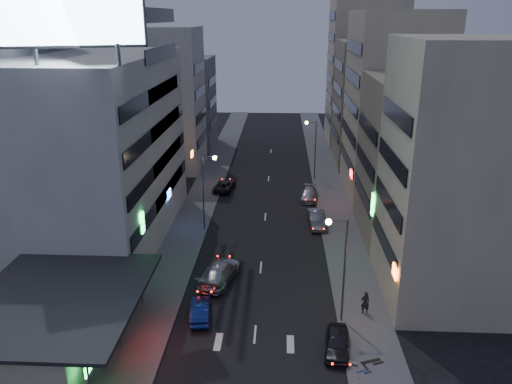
# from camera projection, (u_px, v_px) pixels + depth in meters

# --- Properties ---
(ground) EXTENTS (180.00, 180.00, 0.00)m
(ground) POSITION_uv_depth(u_px,v_px,m) (252.00, 372.00, 31.62)
(ground) COLOR black
(ground) RESTS_ON ground
(sidewalk_left) EXTENTS (4.00, 120.00, 0.12)m
(sidewalk_left) POSITION_uv_depth(u_px,v_px,m) (200.00, 203.00, 60.23)
(sidewalk_left) COLOR #4C4C4F
(sidewalk_left) RESTS_ON ground
(sidewalk_right) EXTENTS (4.00, 120.00, 0.12)m
(sidewalk_right) POSITION_uv_depth(u_px,v_px,m) (333.00, 205.00, 59.47)
(sidewalk_right) COLOR #4C4C4F
(sidewalk_right) RESTS_ON ground
(food_court) EXTENTS (11.00, 13.00, 3.88)m
(food_court) POSITION_uv_depth(u_px,v_px,m) (47.00, 321.00, 33.51)
(food_court) COLOR beige
(food_court) RESTS_ON ground
(white_building) EXTENTS (14.00, 24.00, 18.00)m
(white_building) POSITION_uv_depth(u_px,v_px,m) (89.00, 151.00, 48.27)
(white_building) COLOR silver
(white_building) RESTS_ON ground
(grey_tower) EXTENTS (10.00, 14.00, 34.00)m
(grey_tower) POSITION_uv_depth(u_px,v_px,m) (1.00, 63.00, 48.86)
(grey_tower) COLOR slate
(grey_tower) RESTS_ON ground
(shophouse_near) EXTENTS (10.00, 11.00, 20.00)m
(shophouse_near) POSITION_uv_depth(u_px,v_px,m) (458.00, 176.00, 37.46)
(shophouse_near) COLOR beige
(shophouse_near) RESTS_ON ground
(shophouse_mid) EXTENTS (11.00, 12.00, 16.00)m
(shophouse_mid) POSITION_uv_depth(u_px,v_px,m) (422.00, 160.00, 48.93)
(shophouse_mid) COLOR gray
(shophouse_mid) RESTS_ON ground
(shophouse_far) EXTENTS (10.00, 14.00, 22.00)m
(shophouse_far) POSITION_uv_depth(u_px,v_px,m) (392.00, 107.00, 60.20)
(shophouse_far) COLOR beige
(shophouse_far) RESTS_ON ground
(far_left_a) EXTENTS (11.00, 10.00, 20.00)m
(far_left_a) POSITION_uv_depth(u_px,v_px,m) (162.00, 100.00, 71.41)
(far_left_a) COLOR silver
(far_left_a) RESTS_ON ground
(far_left_b) EXTENTS (12.00, 10.00, 15.00)m
(far_left_b) POSITION_uv_depth(u_px,v_px,m) (178.00, 103.00, 84.51)
(far_left_b) COLOR slate
(far_left_b) RESTS_ON ground
(far_right_a) EXTENTS (11.00, 12.00, 18.00)m
(far_right_a) POSITION_uv_depth(u_px,v_px,m) (374.00, 103.00, 74.96)
(far_right_a) COLOR gray
(far_right_a) RESTS_ON ground
(far_right_b) EXTENTS (12.00, 12.00, 24.00)m
(far_right_b) POSITION_uv_depth(u_px,v_px,m) (364.00, 73.00, 87.13)
(far_right_b) COLOR beige
(far_right_b) RESTS_ON ground
(billboard) EXTENTS (9.52, 3.75, 6.20)m
(billboard) POSITION_uv_depth(u_px,v_px,m) (72.00, 11.00, 34.42)
(billboard) COLOR #595B60
(billboard) RESTS_ON white_building
(street_lamp_right_near) EXTENTS (1.60, 0.44, 8.02)m
(street_lamp_right_near) POSITION_uv_depth(u_px,v_px,m) (340.00, 256.00, 35.20)
(street_lamp_right_near) COLOR #595B60
(street_lamp_right_near) RESTS_ON sidewalk_right
(street_lamp_left) EXTENTS (1.60, 0.44, 8.02)m
(street_lamp_left) POSITION_uv_depth(u_px,v_px,m) (207.00, 182.00, 50.83)
(street_lamp_left) COLOR #595B60
(street_lamp_left) RESTS_ON sidewalk_left
(street_lamp_right_far) EXTENTS (1.60, 0.44, 8.02)m
(street_lamp_right_far) POSITION_uv_depth(u_px,v_px,m) (313.00, 142.00, 67.22)
(street_lamp_right_far) COLOR #595B60
(street_lamp_right_far) RESTS_ON sidewalk_right
(parked_car_right_near) EXTENTS (2.07, 4.17, 1.37)m
(parked_car_right_near) POSITION_uv_depth(u_px,v_px,m) (337.00, 343.00, 33.37)
(parked_car_right_near) COLOR #27272C
(parked_car_right_near) RESTS_ON ground
(parked_car_right_mid) EXTENTS (1.99, 4.86, 1.57)m
(parked_car_right_mid) POSITION_uv_depth(u_px,v_px,m) (317.00, 219.00, 53.47)
(parked_car_right_mid) COLOR gray
(parked_car_right_mid) RESTS_ON ground
(parked_car_left) EXTENTS (2.71, 4.93, 1.31)m
(parked_car_left) POSITION_uv_depth(u_px,v_px,m) (224.00, 186.00, 64.36)
(parked_car_left) COLOR #25262A
(parked_car_left) RESTS_ON ground
(parked_car_right_far) EXTENTS (2.31, 4.80, 1.35)m
(parked_car_right_far) POSITION_uv_depth(u_px,v_px,m) (309.00, 194.00, 61.20)
(parked_car_right_far) COLOR #9FA2A7
(parked_car_right_far) RESTS_ON ground
(road_car_blue) EXTENTS (1.83, 4.08, 1.30)m
(road_car_blue) POSITION_uv_depth(u_px,v_px,m) (200.00, 310.00, 37.15)
(road_car_blue) COLOR navy
(road_car_blue) RESTS_ON ground
(road_car_silver) EXTENTS (3.63, 6.26, 1.70)m
(road_car_silver) POSITION_uv_depth(u_px,v_px,m) (220.00, 272.00, 42.24)
(road_car_silver) COLOR #A1A2A9
(road_car_silver) RESTS_ON ground
(person) EXTENTS (0.71, 0.52, 1.81)m
(person) POSITION_uv_depth(u_px,v_px,m) (365.00, 302.00, 37.45)
(person) COLOR black
(person) RESTS_ON sidewalk_right
(scooter_silver_a) EXTENTS (1.11, 2.14, 1.25)m
(scooter_silver_a) POSITION_uv_depth(u_px,v_px,m) (384.00, 380.00, 29.83)
(scooter_silver_a) COLOR #97999E
(scooter_silver_a) RESTS_ON sidewalk_right
(scooter_blue) EXTENTS (1.13, 1.69, 0.98)m
(scooter_blue) POSITION_uv_depth(u_px,v_px,m) (369.00, 362.00, 31.64)
(scooter_blue) COLOR navy
(scooter_blue) RESTS_ON sidewalk_right
(scooter_black_b) EXTENTS (1.38, 2.16, 1.25)m
(scooter_black_b) POSITION_uv_depth(u_px,v_px,m) (380.00, 350.00, 32.56)
(scooter_black_b) COLOR black
(scooter_black_b) RESTS_ON sidewalk_right
(scooter_silver_b) EXTENTS (1.16, 1.81, 1.05)m
(scooter_silver_b) POSITION_uv_depth(u_px,v_px,m) (360.00, 356.00, 32.11)
(scooter_silver_b) COLOR #A6A8AD
(scooter_silver_b) RESTS_ON sidewalk_right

